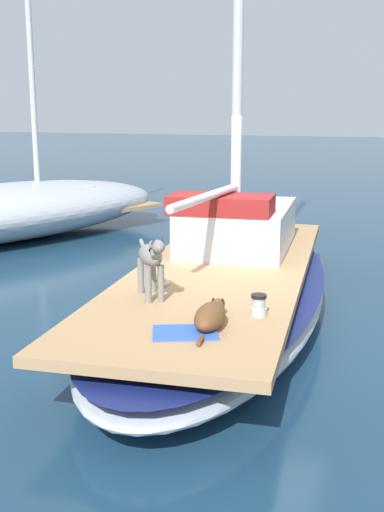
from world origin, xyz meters
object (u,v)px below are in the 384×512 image
Objects in this scene: dog_grey at (151,259)px; deck_winch at (259,306)px; dog_brown at (211,316)px; deck_towel at (185,333)px; sailboat_main at (222,292)px; moored_boat_port_side at (7,210)px; coiled_rope at (155,283)px.

dog_grey is 3.75× the size of deck_winch.
dog_brown is at bearing -34.80° from dog_grey.
dog_brown is 1.70× the size of deck_towel.
deck_winch is at bearing -6.83° from dog_grey.
sailboat_main is at bearing 81.90° from dog_grey.
moored_boat_port_side is (-6.23, 5.57, -0.08)m from deck_towel.
dog_brown reaches higher than sailboat_main.
moored_boat_port_side is at bearing 141.63° from coiled_rope.
moored_boat_port_side is (-5.30, 4.19, -0.09)m from coiled_rope.
deck_winch is at bearing -35.91° from moored_boat_port_side.
coiled_rope is 1.66m from deck_towel.
moored_boat_port_side is at bearing 138.21° from deck_towel.
deck_winch is at bearing 58.41° from deck_towel.
dog_grey is 0.67m from coiled_rope.
moored_boat_port_side is at bearing 139.49° from dog_grey.
sailboat_main is 1.19m from coiled_rope.
dog_grey is 1.11m from dog_brown.
deck_winch is 8.25m from moored_boat_port_side.
dog_brown is 8.29m from moored_boat_port_side.
deck_winch is 0.03× the size of moored_boat_port_side.
dog_grey reaches higher than deck_towel.
moored_boat_port_side is (-5.72, 3.13, 0.26)m from sailboat_main.
coiled_rope is at bearing 124.19° from deck_towel.
dog_grey is at bearing 173.17° from deck_winch.
deck_towel is at bearing -41.79° from moored_boat_port_side.
coiled_rope is at bearing 111.61° from dog_grey.
deck_winch is 0.38× the size of deck_towel.
dog_grey is at bearing -40.51° from moored_boat_port_side.
dog_brown is at bearing -73.24° from sailboat_main.
deck_towel is (0.74, -0.87, -0.41)m from dog_grey.
sailboat_main is 9.54× the size of dog_grey.
sailboat_main is 7.89× the size of dog_brown.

